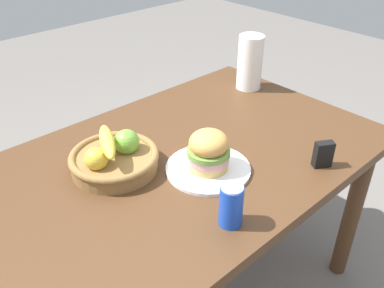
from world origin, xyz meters
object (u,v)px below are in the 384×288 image
Objects in this scene: plate at (208,169)px; sandwich at (209,150)px; fruit_basket at (114,158)px; paper_towel_roll at (250,62)px; soda_can at (231,205)px; napkin_holder at (323,154)px.

sandwich is (0.00, 0.00, 0.07)m from plate.
plate is 1.99× the size of sandwich.
sandwich reaches higher than fruit_basket.
sandwich is 0.31m from fruit_basket.
paper_towel_roll is (0.58, 0.33, 0.04)m from sandwich.
sandwich is 0.58× the size of paper_towel_roll.
fruit_basket is at bearing 101.84° from soda_can.
paper_towel_roll is at bearing 93.90° from napkin_holder.
napkin_holder is (-0.29, -0.57, -0.07)m from paper_towel_roll.
sandwich is 0.38m from napkin_holder.
plate is at bearing -44.21° from fruit_basket.
fruit_basket is at bearing 135.79° from plate.
sandwich is 0.67m from paper_towel_roll.
soda_can is 1.40× the size of napkin_holder.
soda_can is (-0.13, -0.22, -0.01)m from sandwich.
paper_towel_roll is at bearing 8.64° from fruit_basket.
paper_towel_roll is at bearing 29.73° from plate.
plate is 0.31m from fruit_basket.
plate is 0.38m from napkin_holder.
napkin_holder is at bearing -38.81° from sandwich.
paper_towel_roll is (0.80, 0.12, 0.08)m from fruit_basket.
sandwich is 1.55× the size of napkin_holder.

